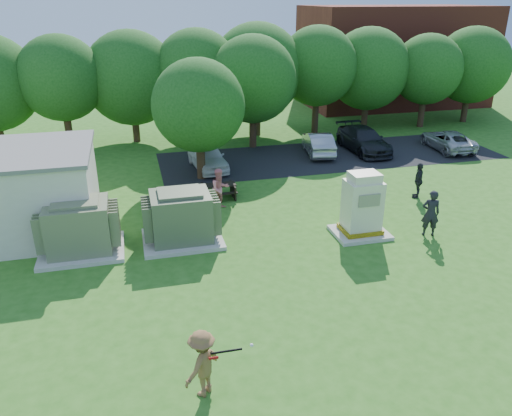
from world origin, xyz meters
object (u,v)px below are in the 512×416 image
object	(u,v)px
transformer_right	(181,218)
car_silver_a	(318,143)
batter	(202,364)
transformer_left	(79,229)
car_silver_b	(448,140)
car_dark	(364,140)
person_walking_right	(418,180)
picnic_table	(219,190)
person_at_picnic	(220,189)
generator_cabinet	(362,208)
car_white	(208,157)
person_by_generator	(431,213)

from	to	relation	value
transformer_right	car_silver_a	bearing A→B (deg)	46.10
batter	car_silver_a	distance (m)	20.17
transformer_left	car_silver_b	bearing A→B (deg)	22.11
car_dark	car_silver_b	world-z (taller)	car_dark
car_silver_a	person_walking_right	bearing A→B (deg)	114.39
picnic_table	car_silver_b	xyz separation A→B (m)	(15.09, 4.47, 0.16)
transformer_right	batter	bearing A→B (deg)	-93.13
transformer_left	car_silver_b	world-z (taller)	transformer_left
picnic_table	person_at_picnic	xyz separation A→B (m)	(-0.15, -1.21, 0.49)
person_walking_right	picnic_table	bearing A→B (deg)	-69.96
transformer_left	car_silver_a	xyz separation A→B (m)	(12.91, 9.57, -0.32)
picnic_table	car_silver_a	bearing A→B (deg)	38.11
person_at_picnic	car_silver_b	world-z (taller)	person_at_picnic
car_dark	car_silver_b	bearing A→B (deg)	-11.03
picnic_table	person_walking_right	distance (m)	9.31
picnic_table	car_silver_a	distance (m)	8.96
transformer_right	car_dark	bearing A→B (deg)	38.03
person_at_picnic	car_silver_b	size ratio (longest dim) A/B	0.44
person_walking_right	car_silver_b	distance (m)	9.00
person_at_picnic	generator_cabinet	bearing A→B (deg)	-57.83
car_silver_b	transformer_right	bearing A→B (deg)	30.49
transformer_right	generator_cabinet	world-z (taller)	generator_cabinet
car_silver_b	car_white	bearing A→B (deg)	4.36
transformer_right	car_dark	world-z (taller)	transformer_right
person_at_picnic	car_white	bearing A→B (deg)	67.74
person_by_generator	person_at_picnic	size ratio (longest dim) A/B	1.03
picnic_table	car_white	world-z (taller)	car_white
car_white	car_dark	bearing A→B (deg)	0.11
generator_cabinet	batter	world-z (taller)	generator_cabinet
person_at_picnic	car_dark	xyz separation A→B (m)	(10.06, 6.62, -0.22)
person_at_picnic	person_walking_right	distance (m)	9.24
transformer_left	transformer_right	distance (m)	3.70
generator_cabinet	person_at_picnic	world-z (taller)	generator_cabinet
car_white	batter	bearing A→B (deg)	-105.26
person_at_picnic	car_silver_a	xyz separation A→B (m)	(7.19, 6.74, -0.27)
car_silver_a	batter	bearing A→B (deg)	71.34
transformer_left	car_silver_a	bearing A→B (deg)	36.55
transformer_left	transformer_right	bearing A→B (deg)	0.00
person_walking_right	car_silver_a	world-z (taller)	person_walking_right
person_at_picnic	car_silver_b	distance (m)	16.26
person_walking_right	car_silver_b	size ratio (longest dim) A/B	0.40
car_silver_a	car_dark	world-z (taller)	car_dark
transformer_left	car_silver_b	xyz separation A→B (m)	(20.95, 8.51, -0.38)
transformer_right	car_silver_a	world-z (taller)	transformer_right
car_white	transformer_right	bearing A→B (deg)	-111.29
person_walking_right	person_at_picnic	bearing A→B (deg)	-62.42
batter	car_silver_a	world-z (taller)	batter
transformer_left	person_by_generator	world-z (taller)	transformer_left
batter	person_by_generator	xyz separation A→B (m)	(9.91, 6.26, 0.08)
transformer_right	car_dark	size ratio (longest dim) A/B	0.62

